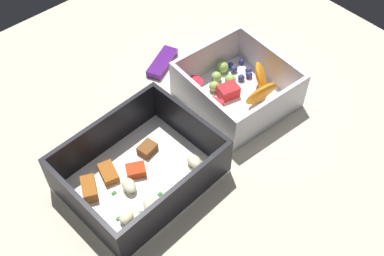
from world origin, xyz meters
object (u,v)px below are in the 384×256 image
at_px(fruit_bowl, 237,89).
at_px(paper_cup_liner, 272,59).
at_px(pasta_container, 140,173).
at_px(candy_bar, 162,63).

height_order(fruit_bowl, paper_cup_liner, fruit_bowl).
relative_size(pasta_container, candy_bar, 2.82).
height_order(fruit_bowl, candy_bar, fruit_bowl).
bearing_deg(pasta_container, fruit_bowl, 3.06).
relative_size(fruit_bowl, candy_bar, 2.23).
xyz_separation_m(pasta_container, fruit_bowl, (0.20, 0.02, 0.00)).
distance_m(pasta_container, candy_bar, 0.23).
xyz_separation_m(candy_bar, paper_cup_liner, (0.14, -0.12, 0.00)).
xyz_separation_m(pasta_container, candy_bar, (0.17, 0.16, -0.02)).
bearing_deg(fruit_bowl, paper_cup_liner, 10.05).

